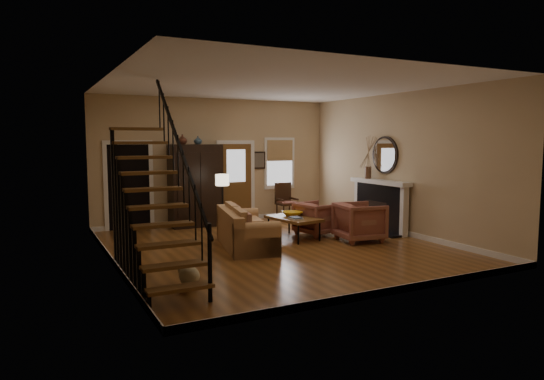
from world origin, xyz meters
name	(u,v)px	position (x,y,z in m)	size (l,w,h in m)	color
room	(226,170)	(-0.41, 1.76, 1.51)	(7.00, 7.33, 3.30)	brown
staircase	(155,180)	(-2.78, -1.30, 1.60)	(0.94, 2.80, 3.20)	brown
fireplace	(381,201)	(3.13, 0.50, 0.74)	(0.33, 1.95, 2.30)	black
armoire	(195,186)	(-0.70, 3.15, 1.05)	(1.30, 0.60, 2.10)	black
vase_a	(182,139)	(-1.05, 3.05, 2.22)	(0.24, 0.24, 0.25)	#4C2619
vase_b	(198,140)	(-0.65, 3.05, 2.21)	(0.20, 0.20, 0.21)	#334C60
sofa	(246,229)	(-0.56, 0.26, 0.39)	(0.90, 2.09, 0.78)	tan
coffee_table	(293,228)	(0.75, 0.62, 0.24)	(0.74, 1.27, 0.49)	brown
bowl	(292,214)	(0.80, 0.77, 0.54)	(0.44, 0.44, 0.11)	gold
books	(296,218)	(0.63, 0.32, 0.52)	(0.23, 0.32, 0.06)	beige
armchair_left	(360,222)	(1.91, -0.27, 0.43)	(0.91, 0.94, 0.85)	maroon
armchair_right	(317,218)	(1.45, 0.74, 0.39)	(0.83, 0.86, 0.78)	maroon
floor_lamp	(222,204)	(-0.42, 1.97, 0.70)	(0.32, 0.32, 1.40)	black
side_chair	(287,202)	(1.85, 2.95, 0.51)	(0.54, 0.54, 1.02)	#351F10
dog	(189,277)	(-2.45, -1.90, 0.18)	(0.29, 0.49, 0.36)	#CDBE8C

